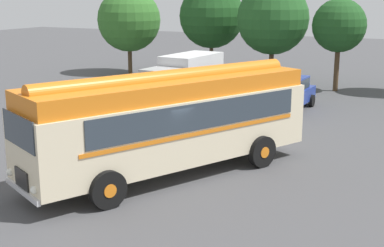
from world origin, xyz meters
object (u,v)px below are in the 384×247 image
(vintage_bus, at_px, (171,119))
(car_near_left, at_px, (235,89))
(car_mid_left, at_px, (289,93))
(box_van, at_px, (185,76))

(vintage_bus, bearing_deg, car_near_left, 102.25)
(vintage_bus, bearing_deg, car_mid_left, 87.93)
(vintage_bus, distance_m, box_van, 12.80)
(vintage_bus, relative_size, box_van, 1.72)
(vintage_bus, xyz_separation_m, car_mid_left, (0.42, 11.66, -1.05))
(car_mid_left, bearing_deg, box_van, -178.74)
(car_mid_left, relative_size, box_van, 0.72)
(vintage_bus, height_order, car_near_left, vintage_bus)
(car_near_left, bearing_deg, vintage_bus, -77.75)
(car_mid_left, bearing_deg, car_near_left, -176.14)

